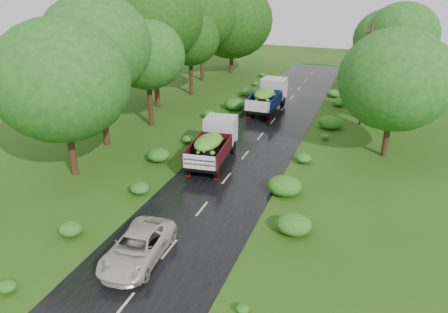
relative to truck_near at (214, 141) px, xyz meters
The scene contains 10 objects.
ground 10.50m from the truck_near, 80.58° to the right, with size 120.00×120.00×0.00m, color #1F430E.
road 5.71m from the truck_near, 72.06° to the right, with size 6.50×80.00×0.02m, color black.
road_lines 4.80m from the truck_near, 68.21° to the right, with size 0.12×69.60×0.00m.
truck_near is the anchor object (origin of this frame).
truck_far 12.45m from the truck_near, 87.51° to the left, with size 2.41×6.37×2.65m.
car 11.48m from the truck_near, 86.28° to the right, with size 2.16×4.68×1.30m, color beige.
utility_pole 14.58m from the truck_near, 51.79° to the left, with size 1.37×0.70×8.35m.
trees_left 15.33m from the truck_near, 126.71° to the left, with size 6.20×35.85×10.11m.
trees_right 19.30m from the truck_near, 55.50° to the left, with size 4.85×24.95×8.30m.
shrubs 4.26m from the truck_near, 65.56° to the left, with size 11.90×44.00×0.70m.
Camera 1 is at (8.24, -15.20, 12.15)m, focal length 35.00 mm.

